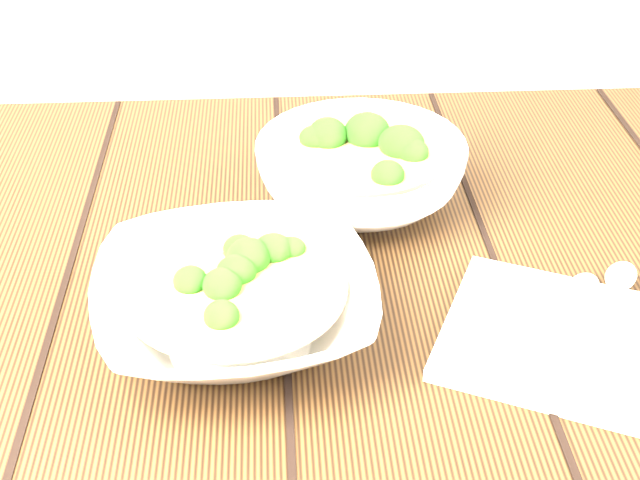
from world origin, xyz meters
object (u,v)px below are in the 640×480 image
(soup_bowl_front, at_px, (235,301))
(trivet, at_px, (262,268))
(table, at_px, (307,381))
(soup_bowl_back, at_px, (361,170))
(napkin, at_px, (571,342))

(soup_bowl_front, distance_m, trivet, 0.08)
(table, xyz_separation_m, soup_bowl_front, (-0.06, -0.06, 0.15))
(soup_bowl_back, bearing_deg, napkin, -57.75)
(table, xyz_separation_m, trivet, (-0.04, 0.01, 0.13))
(table, bearing_deg, trivet, 162.40)
(trivet, bearing_deg, napkin, -23.65)
(table, bearing_deg, napkin, -24.71)
(table, distance_m, soup_bowl_back, 0.22)
(soup_bowl_front, distance_m, napkin, 0.28)
(soup_bowl_back, distance_m, napkin, 0.29)
(soup_bowl_front, height_order, soup_bowl_back, soup_bowl_back)
(soup_bowl_front, relative_size, trivet, 2.77)
(soup_bowl_front, relative_size, soup_bowl_back, 0.98)
(soup_bowl_back, relative_size, trivet, 2.82)
(table, height_order, soup_bowl_front, soup_bowl_front)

